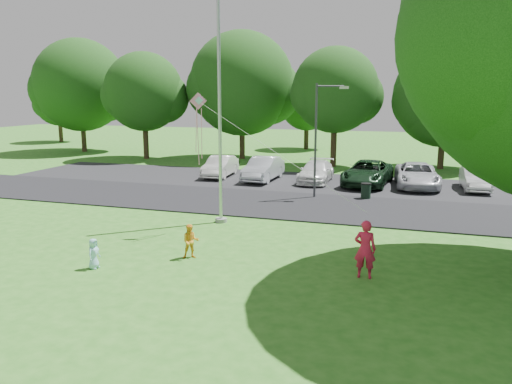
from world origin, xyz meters
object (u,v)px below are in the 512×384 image
(flagpole, at_px, (220,123))
(trash_can, at_px, (366,191))
(woman, at_px, (365,249))
(kite, at_px, (201,114))
(child_blue, at_px, (94,254))
(child_yellow, at_px, (191,241))
(street_lamp, at_px, (320,130))

(flagpole, height_order, trash_can, flagpole)
(woman, relative_size, kite, 0.25)
(flagpole, distance_m, child_blue, 7.69)
(flagpole, height_order, child_blue, flagpole)
(trash_can, bearing_deg, child_yellow, -112.21)
(child_yellow, distance_m, child_blue, 3.06)
(child_yellow, bearing_deg, kite, 79.82)
(trash_can, xyz_separation_m, child_blue, (-7.06, -13.12, 0.05))
(street_lamp, distance_m, kite, 8.57)
(child_yellow, height_order, child_blue, child_yellow)
(woman, bearing_deg, street_lamp, -73.74)
(street_lamp, height_order, child_yellow, street_lamp)
(flagpole, height_order, child_yellow, flagpole)
(flagpole, distance_m, child_yellow, 5.98)
(street_lamp, height_order, kite, street_lamp)
(child_blue, xyz_separation_m, kite, (1.62, 4.81, 4.12))
(woman, bearing_deg, kite, -26.29)
(flagpole, relative_size, trash_can, 11.84)
(trash_can, height_order, child_blue, child_blue)
(woman, xyz_separation_m, kite, (-6.48, 3.07, 3.72))
(flagpole, height_order, kite, flagpole)
(child_yellow, xyz_separation_m, kite, (-0.83, 2.98, 4.03))
(flagpole, height_order, woman, flagpole)
(kite, bearing_deg, flagpole, 71.77)
(woman, distance_m, child_yellow, 5.66)
(woman, distance_m, kite, 8.08)
(street_lamp, distance_m, trash_can, 3.93)
(flagpole, relative_size, woman, 5.71)
(street_lamp, xyz_separation_m, child_blue, (-4.69, -12.74, -3.05))
(child_blue, bearing_deg, woman, -76.22)
(child_yellow, distance_m, kite, 5.08)
(child_blue, bearing_deg, child_yellow, -51.69)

